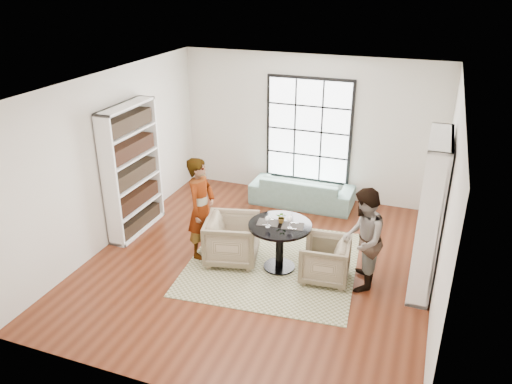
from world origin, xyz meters
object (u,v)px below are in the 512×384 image
at_px(armchair_left, 232,239).
at_px(wine_glass_right, 290,220).
at_px(sofa, 302,190).
at_px(person_right, 363,240).
at_px(pedestal_table, 280,237).
at_px(flower_centerpiece, 282,217).
at_px(armchair_right, 325,260).
at_px(wine_glass_left, 268,219).
at_px(person_left, 201,208).

xyz_separation_m(armchair_left, wine_glass_right, (0.99, -0.03, 0.56)).
bearing_deg(sofa, armchair_left, 78.47).
distance_m(armchair_left, person_right, 2.17).
height_order(sofa, wine_glass_right, wine_glass_right).
bearing_deg(person_right, wine_glass_right, -93.14).
bearing_deg(person_right, pedestal_table, -96.21).
xyz_separation_m(person_right, flower_centerpiece, (-1.31, 0.12, 0.09)).
bearing_deg(armchair_right, person_right, 84.81).
relative_size(sofa, armchair_right, 2.79).
xyz_separation_m(pedestal_table, wine_glass_left, (-0.16, -0.15, 0.36)).
xyz_separation_m(wine_glass_right, flower_centerpiece, (-0.18, 0.14, -0.06)).
distance_m(armchair_right, wine_glass_right, 0.85).
height_order(armchair_right, wine_glass_right, wine_glass_right).
bearing_deg(pedestal_table, flower_centerpiece, 88.21).
bearing_deg(person_right, armchair_left, -94.48).
height_order(sofa, armchair_left, armchair_left).
height_order(sofa, flower_centerpiece, flower_centerpiece).
distance_m(sofa, person_right, 3.07).
height_order(armchair_right, person_left, person_left).
bearing_deg(person_left, armchair_left, -88.07).
xyz_separation_m(person_left, wine_glass_left, (1.21, -0.12, 0.07)).
height_order(pedestal_table, armchair_left, pedestal_table).
bearing_deg(armchair_left, person_right, -103.90).
height_order(person_right, wine_glass_left, person_right).
bearing_deg(person_right, person_left, -94.43).
xyz_separation_m(pedestal_table, flower_centerpiece, (0.00, 0.08, 0.32)).
height_order(sofa, person_right, person_right).
relative_size(pedestal_table, wine_glass_left, 5.23).
xyz_separation_m(person_right, wine_glass_left, (-1.47, -0.11, 0.14)).
relative_size(sofa, wine_glass_left, 10.86).
relative_size(sofa, flower_centerpiece, 11.36).
height_order(person_right, wine_glass_right, person_right).
distance_m(armchair_right, wine_glass_left, 1.10).
bearing_deg(armchair_left, pedestal_table, -101.12).
height_order(pedestal_table, wine_glass_left, wine_glass_left).
distance_m(sofa, flower_centerpiece, 2.52).
relative_size(armchair_right, person_left, 0.43).
bearing_deg(armchair_left, person_left, 76.34).
bearing_deg(wine_glass_left, wine_glass_right, 14.22).
bearing_deg(wine_glass_left, person_left, 174.56).
bearing_deg(person_right, wine_glass_left, -90.10).
bearing_deg(pedestal_table, armchair_right, -3.39).
xyz_separation_m(pedestal_table, sofa, (-0.31, 2.51, -0.28)).
relative_size(armchair_left, armchair_right, 1.15).
xyz_separation_m(wine_glass_left, wine_glass_right, (0.33, 0.08, 0.01)).
distance_m(sofa, wine_glass_left, 2.74).
xyz_separation_m(pedestal_table, wine_glass_right, (0.18, -0.07, 0.38)).
xyz_separation_m(wine_glass_left, flower_centerpiece, (0.16, 0.23, -0.05)).
distance_m(pedestal_table, sofa, 2.54).
xyz_separation_m(armchair_right, wine_glass_left, (-0.92, -0.11, 0.60)).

